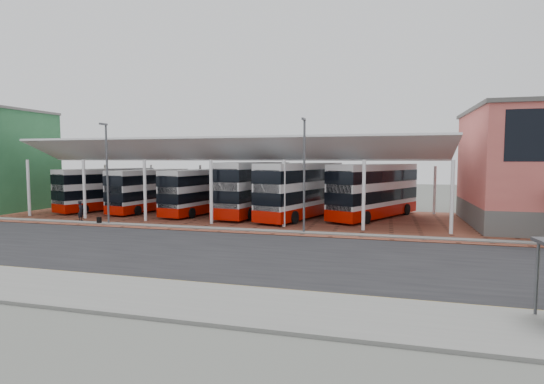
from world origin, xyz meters
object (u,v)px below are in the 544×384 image
object	(u,v)px
pedestrian	(81,211)
bus_4	(302,191)
bus_5	(374,191)
bus_0	(107,189)
bus_1	(150,190)
bus_3	(254,189)
bus_2	(202,192)

from	to	relation	value
pedestrian	bus_4	bearing A→B (deg)	-83.82
bus_5	pedestrian	world-z (taller)	bus_5
pedestrian	bus_0	bearing A→B (deg)	5.74
bus_0	bus_1	bearing A→B (deg)	24.69
bus_0	bus_5	xyz separation A→B (m)	(26.61, 1.07, 0.27)
bus_0	bus_5	bearing A→B (deg)	22.36
bus_0	pedestrian	bearing A→B (deg)	-48.75
bus_0	bus_1	size ratio (longest dim) A/B	1.01
bus_3	bus_5	xyz separation A→B (m)	(10.97, 0.51, -0.07)
bus_5	bus_2	bearing A→B (deg)	-148.86
bus_1	pedestrian	xyz separation A→B (m)	(-1.88, -7.71, -1.21)
bus_1	pedestrian	size ratio (longest dim) A/B	6.04
bus_5	bus_0	bearing A→B (deg)	-150.51
pedestrian	bus_5	bearing A→B (deg)	-85.99
bus_3	bus_4	bearing A→B (deg)	-4.31
bus_4	bus_3	bearing A→B (deg)	-174.34
bus_2	bus_4	world-z (taller)	bus_4
bus_1	bus_5	distance (m)	21.90
bus_2	bus_3	world-z (taller)	bus_3
bus_3	pedestrian	bearing A→B (deg)	-141.29
bus_0	pedestrian	world-z (taller)	bus_0
bus_4	bus_1	bearing A→B (deg)	-165.80
bus_0	bus_3	xyz separation A→B (m)	(15.64, 0.56, 0.34)
bus_4	pedestrian	world-z (taller)	bus_4
bus_3	pedestrian	distance (m)	15.12
bus_2	bus_5	xyz separation A→B (m)	(16.06, 1.11, 0.27)
bus_4	bus_5	world-z (taller)	bus_4
bus_0	bus_2	size ratio (longest dim) A/B	1.00
bus_0	bus_4	xyz separation A→B (m)	(20.36, -0.39, 0.31)
bus_0	bus_4	world-z (taller)	bus_4
bus_1	bus_4	xyz separation A→B (m)	(15.63, -0.77, 0.35)
bus_2	bus_3	size ratio (longest dim) A/B	0.86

